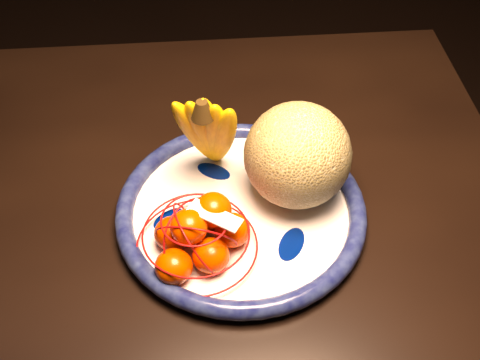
{
  "coord_description": "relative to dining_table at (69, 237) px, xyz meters",
  "views": [
    {
      "loc": [
        0.16,
        -0.59,
        1.4
      ],
      "look_at": [
        0.24,
        -0.02,
        0.78
      ],
      "focal_mm": 45.0,
      "sensor_mm": 36.0,
      "label": 1
    }
  ],
  "objects": [
    {
      "name": "price_tag",
      "position": [
        0.23,
        -0.13,
        0.16
      ],
      "size": [
        0.07,
        0.06,
        0.01
      ],
      "primitive_type": "cube",
      "rotation": [
        -0.14,
        0.1,
        -0.6
      ],
      "color": "white",
      "rests_on": "mandarin_bag"
    },
    {
      "name": "dining_table",
      "position": [
        0.0,
        0.0,
        0.0
      ],
      "size": [
        1.47,
        0.94,
        0.71
      ],
      "rotation": [
        0.0,
        0.0,
        -0.06
      ],
      "color": "black",
      "rests_on": "ground"
    },
    {
      "name": "banana_bunch",
      "position": [
        0.24,
        0.02,
        0.18
      ],
      "size": [
        0.12,
        0.12,
        0.18
      ],
      "rotation": [
        0.0,
        0.0,
        -0.34
      ],
      "color": "yellow",
      "rests_on": "fruit_bowl"
    },
    {
      "name": "mandarin_bag",
      "position": [
        0.2,
        -0.12,
        0.12
      ],
      "size": [
        0.22,
        0.22,
        0.11
      ],
      "rotation": [
        0.0,
        0.0,
        0.39
      ],
      "color": "#FF3C00",
      "rests_on": "fruit_bowl"
    },
    {
      "name": "cantaloupe",
      "position": [
        0.35,
        -0.04,
        0.17
      ],
      "size": [
        0.15,
        0.15,
        0.15
      ],
      "primitive_type": "sphere",
      "color": "olive",
      "rests_on": "fruit_bowl"
    },
    {
      "name": "fruit_bowl",
      "position": [
        0.27,
        -0.06,
        0.09
      ],
      "size": [
        0.37,
        0.37,
        0.03
      ],
      "rotation": [
        0.0,
        0.0,
        0.42
      ],
      "color": "white",
      "rests_on": "dining_table"
    }
  ]
}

